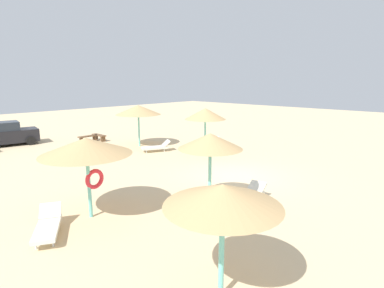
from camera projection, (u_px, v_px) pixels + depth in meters
ground_plane at (237, 176)px, 14.76m from camera, size 80.00×80.00×0.00m
parasol_0 at (223, 196)px, 6.07m from camera, size 2.45×2.45×2.57m
parasol_1 at (205, 114)px, 18.51m from camera, size 2.53×2.53×2.96m
parasol_2 at (210, 141)px, 10.72m from camera, size 2.32×2.32×2.78m
parasol_3 at (138, 110)px, 21.10m from camera, size 3.16×3.16×2.94m
parasol_4 at (86, 147)px, 9.89m from camera, size 2.99×2.99×2.77m
lounger_1 at (216, 143)px, 21.26m from camera, size 1.84×1.77×0.63m
lounger_2 at (250, 195)px, 11.49m from camera, size 1.97×0.87×0.64m
lounger_3 at (157, 147)px, 19.93m from camera, size 1.98×1.41×0.72m
lounger_4 at (48, 225)px, 9.10m from camera, size 1.50×1.96×0.72m
bench_0 at (99, 136)px, 23.51m from camera, size 0.41×1.50×0.49m
bench_1 at (88, 138)px, 23.04m from camera, size 1.51×0.43×0.49m
parked_car at (6, 134)px, 21.73m from camera, size 4.23×2.52×1.72m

